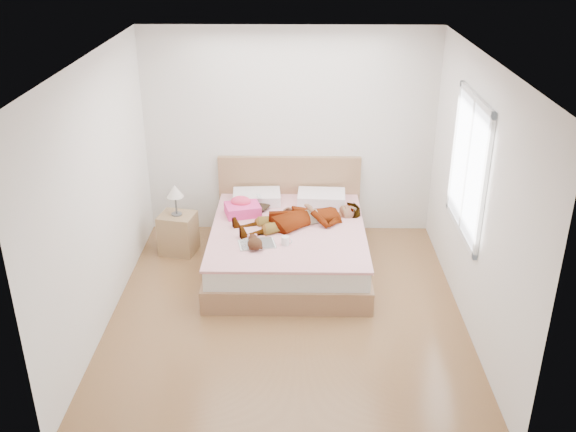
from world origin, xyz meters
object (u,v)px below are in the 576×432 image
(magazine, at_px, (257,244))
(coffee_mug, at_px, (286,241))
(nightstand, at_px, (178,230))
(towel, at_px, (242,207))
(woman, at_px, (301,215))
(plush_toy, at_px, (255,243))
(phone, at_px, (259,196))
(bed, at_px, (288,242))

(magazine, xyz_separation_m, coffee_mug, (0.31, -0.00, 0.04))
(nightstand, bearing_deg, towel, 0.37)
(woman, height_order, plush_toy, woman)
(nightstand, bearing_deg, coffee_mug, -30.76)
(phone, height_order, nightstand, nightstand)
(bed, height_order, towel, bed)
(woman, distance_m, nightstand, 1.53)
(coffee_mug, bearing_deg, woman, 73.56)
(woman, bearing_deg, coffee_mug, -37.68)
(coffee_mug, bearing_deg, phone, 109.54)
(towel, xyz_separation_m, plush_toy, (0.20, -0.88, -0.01))
(phone, bearing_deg, bed, -71.86)
(phone, relative_size, plush_toy, 0.32)
(phone, relative_size, coffee_mug, 0.64)
(bed, relative_size, towel, 4.44)
(magazine, distance_m, plush_toy, 0.12)
(bed, xyz_separation_m, coffee_mug, (-0.02, -0.51, 0.28))
(towel, xyz_separation_m, coffee_mug, (0.53, -0.79, -0.03))
(plush_toy, bearing_deg, woman, 52.77)
(phone, xyz_separation_m, plush_toy, (0.01, -1.04, -0.09))
(phone, distance_m, magazine, 0.96)
(woman, distance_m, phone, 0.64)
(bed, bearing_deg, woman, 14.78)
(coffee_mug, distance_m, plush_toy, 0.34)
(woman, distance_m, bed, 0.37)
(towel, height_order, magazine, towel)
(phone, relative_size, magazine, 0.19)
(woman, relative_size, plush_toy, 5.90)
(towel, xyz_separation_m, nightstand, (-0.79, -0.01, -0.31))
(phone, bearing_deg, woman, -59.90)
(phone, bearing_deg, towel, -161.07)
(woman, height_order, nightstand, nightstand)
(woman, xyz_separation_m, towel, (-0.69, 0.24, -0.02))
(bed, xyz_separation_m, plush_toy, (-0.35, -0.61, 0.31))
(phone, height_order, bed, bed)
(magazine, bearing_deg, phone, 91.70)
(woman, height_order, bed, bed)
(bed, distance_m, coffee_mug, 0.59)
(phone, distance_m, coffee_mug, 1.01)
(woman, distance_m, magazine, 0.73)
(magazine, distance_m, nightstand, 1.29)
(magazine, bearing_deg, towel, 105.69)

